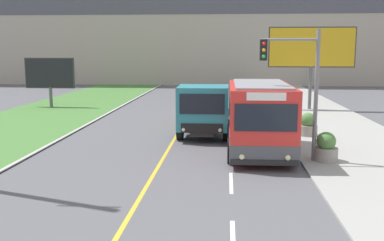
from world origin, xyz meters
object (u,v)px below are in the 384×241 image
Objects in this scene: billboard_large at (312,49)px; planter_round_third at (291,111)px; billboard_small at (50,74)px; dump_truck at (204,110)px; planter_round_near at (326,148)px; city_bus at (260,119)px; traffic_light_mast at (298,78)px; planter_round_second at (308,125)px.

billboard_large is 5.36× the size of planter_round_third.
dump_truck is at bearing -41.08° from billboard_small.
planter_round_third is (0.13, 10.49, 0.01)m from planter_round_near.
dump_truck reaches higher than planter_round_near.
planter_round_third is at bearing 74.02° from city_bus.
dump_truck is 6.07× the size of planter_round_near.
planter_round_near is (17.42, -15.89, -1.95)m from billboard_small.
traffic_light_mast reaches higher than planter_round_third.
traffic_light_mast reaches higher than dump_truck.
billboard_large is 6.78m from planter_round_third.
billboard_large reaches higher than planter_round_third.
billboard_small is at bearing 148.88° from planter_round_second.
dump_truck reaches higher than planter_round_second.
traffic_light_mast reaches higher than planter_round_near.
traffic_light_mast is (3.89, -5.09, 2.00)m from dump_truck.
planter_round_second reaches higher than planter_round_third.
planter_round_third is (1.29, 10.47, -2.73)m from traffic_light_mast.
city_bus is at bearing 138.08° from traffic_light_mast.
dump_truck is 7.22m from planter_round_near.
traffic_light_mast is (1.36, -1.22, 1.80)m from city_bus.
billboard_large is at bearing 72.04° from city_bus.
dump_truck is at bearing -178.54° from planter_round_second.
planter_round_near is at bearing -26.17° from city_bus.
planter_round_third is (-2.04, -5.20, -3.84)m from billboard_large.
city_bus is at bearing -105.98° from planter_round_third.
planter_round_second is (2.74, 4.01, -0.94)m from city_bus.
billboard_small is at bearing 162.89° from planter_round_third.
dump_truck is at bearing 134.65° from planter_round_near.
city_bus is 5.22× the size of planter_round_near.
traffic_light_mast is at bearing -41.92° from city_bus.
city_bus is at bearing -44.53° from billboard_small.
city_bus reaches higher than planter_round_second.
traffic_light_mast is 10.90m from planter_round_third.
planter_round_near is 0.98× the size of planter_round_second.
billboard_small is (-14.90, 14.66, 1.01)m from city_bus.
planter_round_second is (17.64, -10.65, -1.94)m from billboard_small.
planter_round_second is at bearing -89.06° from planter_round_third.
traffic_light_mast is at bearing -104.78° from planter_round_second.
planter_round_third is (2.65, 9.25, -0.94)m from city_bus.
city_bus is 5.20× the size of planter_round_third.
city_bus reaches higher than dump_truck.
planter_round_near is at bearing -45.35° from dump_truck.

